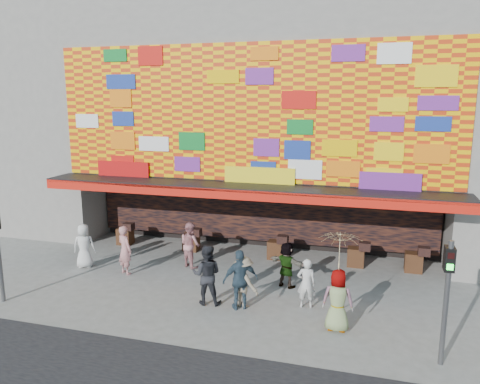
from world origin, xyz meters
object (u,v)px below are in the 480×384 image
(ped_c, at_px, (207,275))
(ped_e, at_px, (240,280))
(ped_a, at_px, (84,246))
(ped_f, at_px, (287,265))
(signal_right, at_px, (447,289))
(ped_b, at_px, (125,250))
(ped_i, at_px, (190,244))
(ped_g, at_px, (338,300))
(parasol, at_px, (340,251))
(ped_h, at_px, (306,283))
(ped_d, at_px, (244,282))

(ped_c, distance_m, ped_e, 1.07)
(ped_a, distance_m, ped_f, 7.42)
(ped_a, bearing_deg, signal_right, 145.18)
(ped_b, relative_size, ped_f, 1.15)
(ped_f, relative_size, ped_i, 0.91)
(ped_g, distance_m, parasol, 1.36)
(ped_a, relative_size, ped_g, 0.96)
(ped_c, xyz_separation_m, parasol, (3.90, -0.60, 1.29))
(ped_b, relative_size, parasol, 0.89)
(ped_e, distance_m, ped_i, 3.97)
(ped_e, bearing_deg, ped_b, -50.63)
(ped_e, bearing_deg, ped_h, 167.03)
(ped_f, bearing_deg, ped_b, 24.15)
(ped_b, distance_m, parasol, 7.89)
(ped_d, height_order, parasol, parasol)
(signal_right, bearing_deg, ped_h, 148.19)
(ped_a, xyz_separation_m, ped_g, (9.25, -2.26, 0.04))
(ped_d, height_order, ped_i, ped_i)
(ped_b, distance_m, ped_h, 6.56)
(ped_d, bearing_deg, parasol, -167.30)
(parasol, bearing_deg, ped_a, 166.28)
(signal_right, distance_m, ped_i, 9.22)
(ped_e, bearing_deg, ped_f, -148.78)
(ped_c, bearing_deg, ped_f, -145.68)
(signal_right, distance_m, parasol, 2.68)
(ped_f, height_order, ped_g, ped_g)
(ped_e, bearing_deg, ped_i, -78.49)
(ped_c, bearing_deg, ped_a, -25.74)
(ped_d, relative_size, ped_e, 0.87)
(signal_right, xyz_separation_m, ped_i, (-8.04, 4.39, -1.02))
(ped_a, xyz_separation_m, ped_c, (5.35, -1.65, 0.10))
(ped_a, xyz_separation_m, ped_d, (6.47, -1.58, -0.03))
(ped_b, height_order, ped_g, ped_b)
(ped_e, height_order, ped_i, ped_e)
(ped_e, height_order, ped_f, ped_e)
(ped_g, bearing_deg, ped_i, -30.80)
(signal_right, height_order, ped_a, signal_right)
(signal_right, xyz_separation_m, ped_f, (-4.30, 3.50, -1.10))
(ped_a, height_order, parasol, parasol)
(signal_right, xyz_separation_m, ped_c, (-6.37, 1.58, -0.94))
(ped_f, height_order, parasol, parasol)
(ped_a, relative_size, ped_h, 1.08)
(signal_right, xyz_separation_m, ped_h, (-3.46, 2.15, -1.11))
(ped_b, bearing_deg, ped_c, -175.10)
(ped_d, xyz_separation_m, parasol, (2.77, -0.67, 1.42))
(ped_d, bearing_deg, ped_i, -18.03)
(ped_f, xyz_separation_m, ped_i, (-3.74, 0.89, 0.08))
(ped_c, distance_m, ped_g, 3.94)
(ped_f, bearing_deg, ped_d, 82.88)
(ped_b, xyz_separation_m, parasol, (7.49, -2.10, 1.34))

